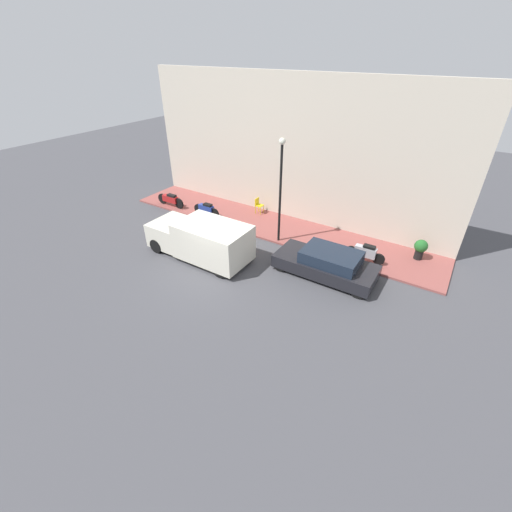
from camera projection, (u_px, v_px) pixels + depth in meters
name	position (u px, v px, depth m)	size (l,w,h in m)	color
ground_plane	(214.00, 271.00, 15.35)	(60.00, 60.00, 0.00)	#47474C
sidewalk	(272.00, 226.00, 19.03)	(3.09, 18.03, 0.10)	#934C47
building_facade	(290.00, 151.00, 18.25)	(0.30, 18.03, 7.60)	beige
parked_car	(327.00, 263.00, 14.80)	(1.84, 4.39, 1.23)	black
delivery_van	(200.00, 239.00, 15.95)	(2.06, 5.09, 1.84)	silver
motorcycle_blue	(206.00, 209.00, 19.76)	(0.30, 1.78, 0.79)	navy
scooter_silver	(366.00, 252.00, 15.70)	(0.30, 1.82, 0.82)	#B7B7BF
motorcycle_red	(171.00, 199.00, 20.99)	(0.30, 2.04, 0.77)	#B21E1E
streetlamp	(281.00, 180.00, 15.87)	(0.31, 0.31, 5.10)	black
potted_plant	(420.00, 248.00, 15.75)	(0.59, 0.59, 0.97)	black
cafe_chair	(258.00, 204.00, 20.08)	(0.40, 0.40, 0.91)	yellow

